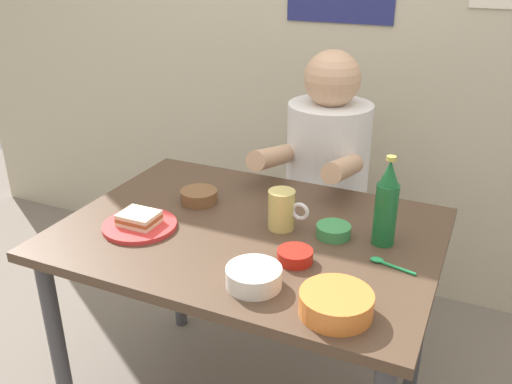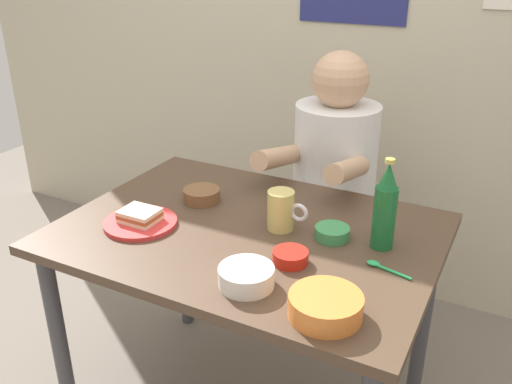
{
  "view_description": "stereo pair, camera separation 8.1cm",
  "coord_description": "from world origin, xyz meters",
  "px_view_note": "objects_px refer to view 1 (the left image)",
  "views": [
    {
      "loc": [
        0.61,
        -1.3,
        1.51
      ],
      "look_at": [
        0.0,
        0.05,
        0.84
      ],
      "focal_mm": 38.45,
      "sensor_mm": 36.0,
      "label": 1
    },
    {
      "loc": [
        0.69,
        -1.27,
        1.51
      ],
      "look_at": [
        0.0,
        0.05,
        0.84
      ],
      "focal_mm": 38.45,
      "sensor_mm": 36.0,
      "label": 2
    }
  ],
  "objects_px": {
    "stool": "(323,249)",
    "sandwich": "(139,218)",
    "dining_table": "(249,256)",
    "rice_bowl_white": "(254,276)",
    "plate_orange": "(140,226)",
    "beer_mug": "(282,210)",
    "person_seated": "(327,156)",
    "beer_bottle": "(386,205)"
  },
  "relations": [
    {
      "from": "rice_bowl_white",
      "to": "beer_mug",
      "type": "bearing_deg",
      "value": 99.16
    },
    {
      "from": "stool",
      "to": "plate_orange",
      "type": "relative_size",
      "value": 2.05
    },
    {
      "from": "sandwich",
      "to": "beer_mug",
      "type": "height_order",
      "value": "beer_mug"
    },
    {
      "from": "rice_bowl_white",
      "to": "dining_table",
      "type": "bearing_deg",
      "value": 117.4
    },
    {
      "from": "beer_bottle",
      "to": "rice_bowl_white",
      "type": "bearing_deg",
      "value": -125.23
    },
    {
      "from": "dining_table",
      "to": "person_seated",
      "type": "relative_size",
      "value": 1.53
    },
    {
      "from": "dining_table",
      "to": "rice_bowl_white",
      "type": "xyz_separation_m",
      "value": [
        0.14,
        -0.26,
        0.12
      ]
    },
    {
      "from": "sandwich",
      "to": "beer_bottle",
      "type": "relative_size",
      "value": 0.42
    },
    {
      "from": "stool",
      "to": "person_seated",
      "type": "bearing_deg",
      "value": -90.0
    },
    {
      "from": "person_seated",
      "to": "rice_bowl_white",
      "type": "xyz_separation_m",
      "value": [
        0.09,
        -0.88,
        0.0
      ]
    },
    {
      "from": "plate_orange",
      "to": "sandwich",
      "type": "height_order",
      "value": "sandwich"
    },
    {
      "from": "plate_orange",
      "to": "beer_mug",
      "type": "height_order",
      "value": "beer_mug"
    },
    {
      "from": "sandwich",
      "to": "dining_table",
      "type": "bearing_deg",
      "value": 23.15
    },
    {
      "from": "plate_orange",
      "to": "beer_bottle",
      "type": "xyz_separation_m",
      "value": [
        0.68,
        0.21,
        0.11
      ]
    },
    {
      "from": "dining_table",
      "to": "beer_bottle",
      "type": "distance_m",
      "value": 0.44
    },
    {
      "from": "dining_table",
      "to": "sandwich",
      "type": "distance_m",
      "value": 0.35
    },
    {
      "from": "plate_orange",
      "to": "rice_bowl_white",
      "type": "height_order",
      "value": "rice_bowl_white"
    },
    {
      "from": "stool",
      "to": "beer_bottle",
      "type": "relative_size",
      "value": 1.72
    },
    {
      "from": "rice_bowl_white",
      "to": "stool",
      "type": "bearing_deg",
      "value": 95.95
    },
    {
      "from": "person_seated",
      "to": "dining_table",
      "type": "bearing_deg",
      "value": -94.0
    },
    {
      "from": "dining_table",
      "to": "plate_orange",
      "type": "xyz_separation_m",
      "value": [
        -0.3,
        -0.13,
        0.1
      ]
    },
    {
      "from": "dining_table",
      "to": "sandwich",
      "type": "xyz_separation_m",
      "value": [
        -0.3,
        -0.13,
        0.13
      ]
    },
    {
      "from": "person_seated",
      "to": "plate_orange",
      "type": "xyz_separation_m",
      "value": [
        -0.34,
        -0.75,
        -0.02
      ]
    },
    {
      "from": "person_seated",
      "to": "plate_orange",
      "type": "height_order",
      "value": "person_seated"
    },
    {
      "from": "stool",
      "to": "sandwich",
      "type": "distance_m",
      "value": 0.93
    },
    {
      "from": "plate_orange",
      "to": "beer_mug",
      "type": "distance_m",
      "value": 0.43
    },
    {
      "from": "dining_table",
      "to": "beer_bottle",
      "type": "bearing_deg",
      "value": 12.09
    },
    {
      "from": "stool",
      "to": "sandwich",
      "type": "xyz_separation_m",
      "value": [
        -0.34,
        -0.76,
        0.42
      ]
    },
    {
      "from": "stool",
      "to": "beer_bottle",
      "type": "xyz_separation_m",
      "value": [
        0.34,
        -0.55,
        0.51
      ]
    },
    {
      "from": "beer_mug",
      "to": "person_seated",
      "type": "bearing_deg",
      "value": 94.31
    },
    {
      "from": "stool",
      "to": "rice_bowl_white",
      "type": "bearing_deg",
      "value": -84.05
    },
    {
      "from": "stool",
      "to": "person_seated",
      "type": "height_order",
      "value": "person_seated"
    },
    {
      "from": "dining_table",
      "to": "beer_mug",
      "type": "bearing_deg",
      "value": 28.42
    },
    {
      "from": "beer_mug",
      "to": "plate_orange",
      "type": "bearing_deg",
      "value": -155.63
    },
    {
      "from": "stool",
      "to": "person_seated",
      "type": "distance_m",
      "value": 0.42
    },
    {
      "from": "person_seated",
      "to": "beer_bottle",
      "type": "xyz_separation_m",
      "value": [
        0.34,
        -0.54,
        0.09
      ]
    },
    {
      "from": "plate_orange",
      "to": "rice_bowl_white",
      "type": "distance_m",
      "value": 0.46
    },
    {
      "from": "dining_table",
      "to": "beer_bottle",
      "type": "height_order",
      "value": "beer_bottle"
    },
    {
      "from": "beer_bottle",
      "to": "rice_bowl_white",
      "type": "height_order",
      "value": "beer_bottle"
    },
    {
      "from": "sandwich",
      "to": "plate_orange",
      "type": "bearing_deg",
      "value": 0.0
    },
    {
      "from": "stool",
      "to": "sandwich",
      "type": "relative_size",
      "value": 4.09
    },
    {
      "from": "dining_table",
      "to": "beer_mug",
      "type": "xyz_separation_m",
      "value": [
        0.09,
        0.05,
        0.15
      ]
    }
  ]
}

